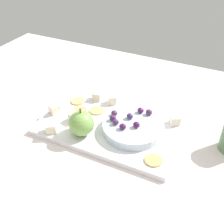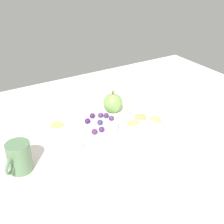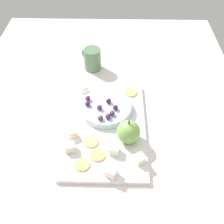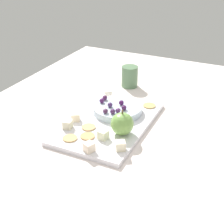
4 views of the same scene
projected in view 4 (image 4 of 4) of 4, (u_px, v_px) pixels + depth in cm
name	position (u px, v px, depth cm)	size (l,w,h in cm)	color
table	(108.00, 129.00, 106.42)	(141.93, 96.39, 4.64)	silver
platter	(109.00, 123.00, 103.97)	(38.86, 24.34, 1.45)	white
serving_dish	(117.00, 109.00, 108.22)	(16.44, 16.44, 2.32)	silver
apple_whole	(122.00, 124.00, 95.16)	(6.83, 6.83, 6.83)	#7CAD51
apple_stem	(122.00, 112.00, 93.26)	(0.50, 0.50, 1.20)	brown
cheese_cube_0	(68.00, 124.00, 98.98)	(2.58, 2.58, 2.58)	beige
cheese_cube_1	(103.00, 135.00, 93.80)	(2.58, 2.58, 2.58)	#EEF0C2
cheese_cube_2	(121.00, 146.00, 88.90)	(2.58, 2.58, 2.58)	#F7EAC4
cheese_cube_3	(76.00, 117.00, 103.14)	(2.58, 2.58, 2.58)	#F6E4C4
cheese_cube_4	(89.00, 147.00, 88.29)	(2.58, 2.58, 2.58)	#F9E2C6
cheese_cube_5	(108.00, 94.00, 118.50)	(2.58, 2.58, 2.58)	#F6E5C8
cracker_0	(149.00, 106.00, 112.48)	(4.29, 4.29, 0.40)	tan
cracker_1	(89.00, 127.00, 99.66)	(4.29, 4.29, 0.40)	tan
cracker_2	(88.00, 136.00, 95.15)	(4.29, 4.29, 0.40)	tan
cracker_3	(70.00, 138.00, 94.19)	(4.29, 4.29, 0.40)	tan
grape_0	(110.00, 105.00, 106.57)	(1.79, 1.61, 1.62)	#472D61
grape_1	(112.00, 112.00, 102.08)	(1.79, 1.61, 1.66)	#4A2558
grape_2	(121.00, 103.00, 107.93)	(1.79, 1.61, 1.65)	#46174F
grape_3	(124.00, 108.00, 104.77)	(1.79, 1.61, 1.63)	#461B4D
grape_4	(102.00, 101.00, 109.33)	(1.79, 1.61, 1.60)	#52205C
grape_5	(105.00, 98.00, 111.28)	(1.79, 1.61, 1.70)	#562954
grape_6	(105.00, 111.00, 102.87)	(1.79, 1.61, 1.52)	#532C50
grape_7	(118.00, 110.00, 103.18)	(1.79, 1.61, 1.54)	#512A60
cup	(130.00, 76.00, 129.58)	(8.16, 7.98, 8.36)	#567954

